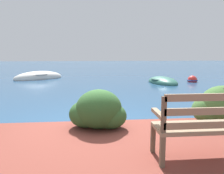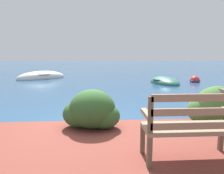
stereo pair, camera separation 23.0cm
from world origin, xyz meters
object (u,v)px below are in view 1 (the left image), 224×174
at_px(park_bench, 202,125).
at_px(rowboat_nearest, 163,82).
at_px(rowboat_mid, 39,78).
at_px(mooring_buoy, 192,80).

distance_m(park_bench, rowboat_nearest, 9.20).
distance_m(rowboat_nearest, rowboat_mid, 7.64).
relative_size(rowboat_nearest, rowboat_mid, 0.78).
distance_m(park_bench, rowboat_mid, 12.41).
relative_size(rowboat_nearest, mooring_buoy, 4.34).
bearing_deg(park_bench, mooring_buoy, 61.40).
bearing_deg(mooring_buoy, rowboat_mid, 166.09).
bearing_deg(mooring_buoy, park_bench, -114.70).
bearing_deg(park_bench, rowboat_mid, 108.92).
bearing_deg(rowboat_mid, mooring_buoy, 131.73).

